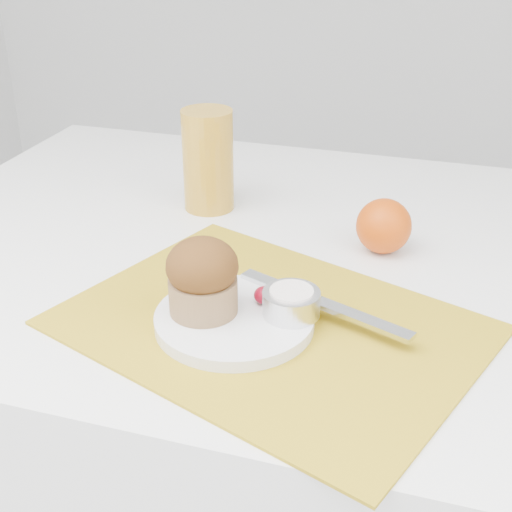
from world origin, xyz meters
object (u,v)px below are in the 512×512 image
(orange, at_px, (384,226))
(juice_glass, at_px, (208,160))
(table, at_px, (307,460))
(plate, at_px, (234,320))
(muffin, at_px, (203,277))

(orange, bearing_deg, juice_glass, 166.00)
(orange, xyz_separation_m, juice_glass, (-0.27, 0.07, 0.04))
(table, xyz_separation_m, orange, (0.08, 0.02, 0.41))
(table, bearing_deg, juice_glass, 153.96)
(plate, bearing_deg, table, 78.51)
(plate, distance_m, muffin, 0.06)
(table, bearing_deg, plate, -101.49)
(juice_glass, xyz_separation_m, muffin, (0.11, -0.31, -0.01))
(orange, distance_m, muffin, 0.29)
(plate, bearing_deg, orange, 61.53)
(orange, height_order, juice_glass, juice_glass)
(plate, height_order, juice_glass, juice_glass)
(plate, height_order, muffin, muffin)
(muffin, bearing_deg, orange, 55.73)
(orange, bearing_deg, plate, -118.47)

